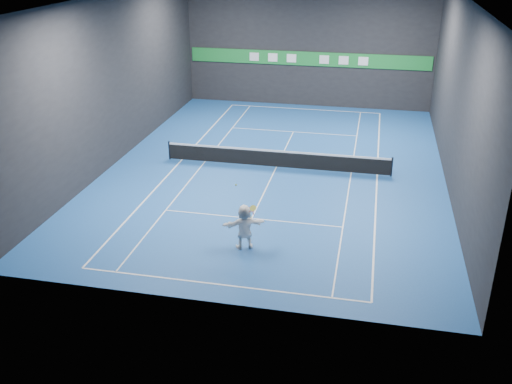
% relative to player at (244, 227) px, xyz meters
% --- Properties ---
extents(ground, '(26.00, 26.00, 0.00)m').
position_rel_player_xyz_m(ground, '(-0.28, 9.02, -0.95)').
color(ground, '#1B4E99').
rests_on(ground, ground).
extents(wall_back, '(18.00, 0.10, 9.00)m').
position_rel_player_xyz_m(wall_back, '(-0.28, 22.02, 3.55)').
color(wall_back, black).
rests_on(wall_back, ground).
extents(wall_front, '(18.00, 0.10, 9.00)m').
position_rel_player_xyz_m(wall_front, '(-0.28, -3.98, 3.55)').
color(wall_front, black).
rests_on(wall_front, ground).
extents(wall_left, '(0.10, 26.00, 9.00)m').
position_rel_player_xyz_m(wall_left, '(-9.28, 9.02, 3.55)').
color(wall_left, black).
rests_on(wall_left, ground).
extents(wall_right, '(0.10, 26.00, 9.00)m').
position_rel_player_xyz_m(wall_right, '(8.72, 9.02, 3.55)').
color(wall_right, black).
rests_on(wall_right, ground).
extents(baseline_near, '(10.98, 0.08, 0.01)m').
position_rel_player_xyz_m(baseline_near, '(-0.28, -2.87, -0.95)').
color(baseline_near, white).
rests_on(baseline_near, ground).
extents(baseline_far, '(10.98, 0.08, 0.01)m').
position_rel_player_xyz_m(baseline_far, '(-0.28, 20.91, -0.95)').
color(baseline_far, white).
rests_on(baseline_far, ground).
extents(sideline_doubles_left, '(0.08, 23.78, 0.01)m').
position_rel_player_xyz_m(sideline_doubles_left, '(-5.77, 9.02, -0.95)').
color(sideline_doubles_left, white).
rests_on(sideline_doubles_left, ground).
extents(sideline_doubles_right, '(0.08, 23.78, 0.01)m').
position_rel_player_xyz_m(sideline_doubles_right, '(5.21, 9.02, -0.95)').
color(sideline_doubles_right, white).
rests_on(sideline_doubles_right, ground).
extents(sideline_singles_left, '(0.06, 23.78, 0.01)m').
position_rel_player_xyz_m(sideline_singles_left, '(-4.39, 9.02, -0.95)').
color(sideline_singles_left, white).
rests_on(sideline_singles_left, ground).
extents(sideline_singles_right, '(0.06, 23.78, 0.01)m').
position_rel_player_xyz_m(sideline_singles_right, '(3.83, 9.02, -0.95)').
color(sideline_singles_right, white).
rests_on(sideline_singles_right, ground).
extents(service_line_near, '(8.23, 0.06, 0.01)m').
position_rel_player_xyz_m(service_line_near, '(-0.28, 2.62, -0.95)').
color(service_line_near, white).
rests_on(service_line_near, ground).
extents(service_line_far, '(8.23, 0.06, 0.01)m').
position_rel_player_xyz_m(service_line_far, '(-0.28, 15.42, -0.95)').
color(service_line_far, white).
rests_on(service_line_far, ground).
extents(center_service_line, '(0.06, 12.80, 0.01)m').
position_rel_player_xyz_m(center_service_line, '(-0.28, 9.02, -0.95)').
color(center_service_line, white).
rests_on(center_service_line, ground).
extents(player, '(1.84, 1.24, 1.91)m').
position_rel_player_xyz_m(player, '(0.00, 0.00, 0.00)').
color(player, white).
rests_on(player, ground).
extents(tennis_ball, '(0.07, 0.07, 0.07)m').
position_rel_player_xyz_m(tennis_ball, '(-0.34, 0.05, 1.79)').
color(tennis_ball, yellow).
rests_on(tennis_ball, player).
extents(tennis_net, '(12.50, 0.10, 1.07)m').
position_rel_player_xyz_m(tennis_net, '(-0.28, 9.02, -0.41)').
color(tennis_net, black).
rests_on(tennis_net, ground).
extents(sponsor_banner, '(17.64, 0.11, 1.00)m').
position_rel_player_xyz_m(sponsor_banner, '(-0.28, 21.96, 2.55)').
color(sponsor_banner, '#1D8633').
rests_on(sponsor_banner, wall_back).
extents(tennis_racket, '(0.47, 0.42, 0.63)m').
position_rel_player_xyz_m(tennis_racket, '(0.28, 0.05, 0.74)').
color(tennis_racket, red).
rests_on(tennis_racket, player).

